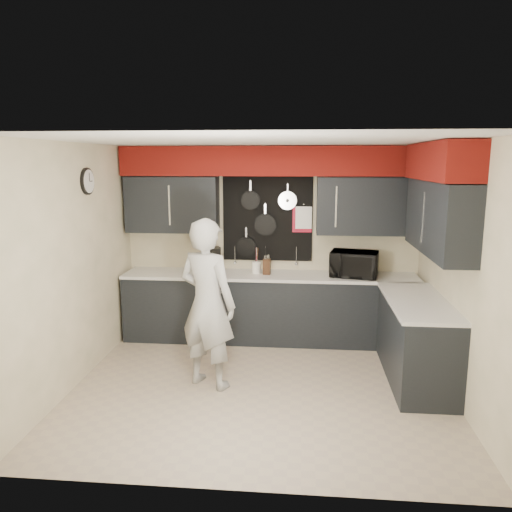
# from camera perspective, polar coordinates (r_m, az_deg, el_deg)

# --- Properties ---
(ground) EXTENTS (4.00, 4.00, 0.00)m
(ground) POSITION_cam_1_polar(r_m,az_deg,el_deg) (5.59, 0.52, -14.67)
(ground) COLOR tan
(ground) RESTS_ON ground
(back_wall_assembly) EXTENTS (4.00, 0.36, 2.60)m
(back_wall_assembly) POSITION_cam_1_polar(r_m,az_deg,el_deg) (6.65, 1.78, 7.42)
(back_wall_assembly) COLOR beige
(back_wall_assembly) RESTS_ON ground
(right_wall_assembly) EXTENTS (0.36, 3.50, 2.60)m
(right_wall_assembly) POSITION_cam_1_polar(r_m,az_deg,el_deg) (5.50, 20.50, 5.32)
(right_wall_assembly) COLOR beige
(right_wall_assembly) RESTS_ON ground
(left_wall_assembly) EXTENTS (0.05, 3.50, 2.60)m
(left_wall_assembly) POSITION_cam_1_polar(r_m,az_deg,el_deg) (5.69, -19.90, -0.68)
(left_wall_assembly) COLOR beige
(left_wall_assembly) RESTS_ON ground
(base_cabinets) EXTENTS (3.95, 2.20, 0.92)m
(base_cabinets) POSITION_cam_1_polar(r_m,az_deg,el_deg) (6.46, 5.74, -6.78)
(base_cabinets) COLOR black
(base_cabinets) RESTS_ON ground
(microwave) EXTENTS (0.67, 0.52, 0.33)m
(microwave) POSITION_cam_1_polar(r_m,az_deg,el_deg) (6.60, 11.14, -0.90)
(microwave) COLOR black
(microwave) RESTS_ON base_cabinets
(knife_block) EXTENTS (0.10, 0.10, 0.21)m
(knife_block) POSITION_cam_1_polar(r_m,az_deg,el_deg) (6.62, 1.23, -1.23)
(knife_block) COLOR #311F0F
(knife_block) RESTS_ON base_cabinets
(utensil_crock) EXTENTS (0.12, 0.12, 0.16)m
(utensil_crock) POSITION_cam_1_polar(r_m,az_deg,el_deg) (6.69, 0.03, -1.30)
(utensil_crock) COLOR white
(utensil_crock) RESTS_ON base_cabinets
(coffee_maker) EXTENTS (0.24, 0.27, 0.34)m
(coffee_maker) POSITION_cam_1_polar(r_m,az_deg,el_deg) (6.76, -4.91, -0.37)
(coffee_maker) COLOR black
(coffee_maker) RESTS_ON base_cabinets
(person) EXTENTS (0.79, 0.68, 1.83)m
(person) POSITION_cam_1_polar(r_m,az_deg,el_deg) (5.33, -5.58, -5.45)
(person) COLOR #ACACAA
(person) RESTS_ON ground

